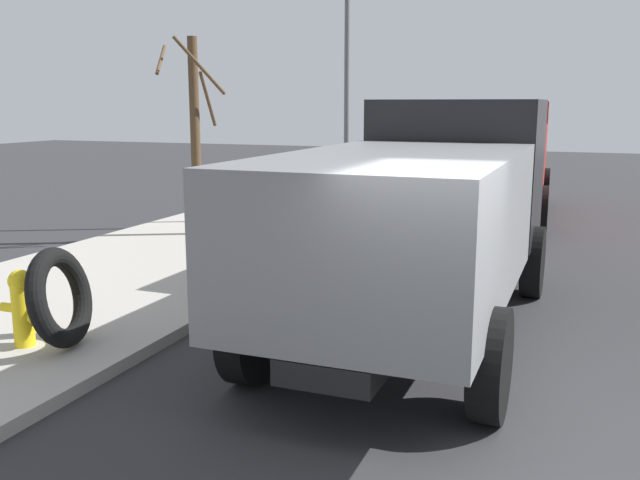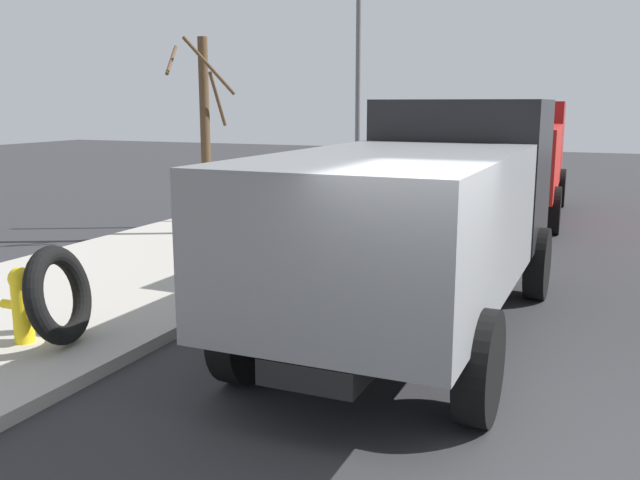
{
  "view_description": "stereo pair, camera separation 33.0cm",
  "coord_description": "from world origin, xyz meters",
  "px_view_note": "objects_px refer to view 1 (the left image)",
  "views": [
    {
      "loc": [
        -5.6,
        -0.65,
        2.94
      ],
      "look_at": [
        3.1,
        2.67,
        1.1
      ],
      "focal_mm": 38.93,
      "sensor_mm": 36.0,
      "label": 1
    },
    {
      "loc": [
        -5.48,
        -0.96,
        2.94
      ],
      "look_at": [
        3.1,
        2.67,
        1.1
      ],
      "focal_mm": 38.93,
      "sensor_mm": 36.0,
      "label": 2
    }
  ],
  "objects_px": {
    "street_light_pole": "(347,82)",
    "loose_tire": "(60,297)",
    "bare_tree": "(195,131)",
    "fire_hydrant": "(23,306)",
    "dump_truck_gray": "(424,208)",
    "dump_truck_red": "(496,154)"
  },
  "relations": [
    {
      "from": "street_light_pole",
      "to": "loose_tire",
      "type": "bearing_deg",
      "value": 179.25
    },
    {
      "from": "bare_tree",
      "to": "street_light_pole",
      "type": "xyz_separation_m",
      "value": [
        3.03,
        -2.36,
        1.07
      ]
    },
    {
      "from": "fire_hydrant",
      "to": "bare_tree",
      "type": "bearing_deg",
      "value": 14.49
    },
    {
      "from": "dump_truck_gray",
      "to": "fire_hydrant",
      "type": "bearing_deg",
      "value": 124.39
    },
    {
      "from": "loose_tire",
      "to": "street_light_pole",
      "type": "xyz_separation_m",
      "value": [
        9.83,
        -0.13,
        2.69
      ]
    },
    {
      "from": "bare_tree",
      "to": "street_light_pole",
      "type": "bearing_deg",
      "value": -37.93
    },
    {
      "from": "loose_tire",
      "to": "street_light_pole",
      "type": "height_order",
      "value": "street_light_pole"
    },
    {
      "from": "dump_truck_red",
      "to": "bare_tree",
      "type": "xyz_separation_m",
      "value": [
        -6.08,
        5.55,
        0.76
      ]
    },
    {
      "from": "loose_tire",
      "to": "bare_tree",
      "type": "distance_m",
      "value": 7.34
    },
    {
      "from": "fire_hydrant",
      "to": "dump_truck_gray",
      "type": "bearing_deg",
      "value": -55.61
    },
    {
      "from": "loose_tire",
      "to": "bare_tree",
      "type": "relative_size",
      "value": 0.28
    },
    {
      "from": "fire_hydrant",
      "to": "street_light_pole",
      "type": "height_order",
      "value": "street_light_pole"
    },
    {
      "from": "fire_hydrant",
      "to": "loose_tire",
      "type": "distance_m",
      "value": 0.48
    },
    {
      "from": "dump_truck_gray",
      "to": "bare_tree",
      "type": "relative_size",
      "value": 1.69
    },
    {
      "from": "fire_hydrant",
      "to": "dump_truck_red",
      "type": "distance_m",
      "value": 13.57
    },
    {
      "from": "loose_tire",
      "to": "dump_truck_red",
      "type": "distance_m",
      "value": 13.33
    },
    {
      "from": "street_light_pole",
      "to": "dump_truck_red",
      "type": "bearing_deg",
      "value": -46.22
    },
    {
      "from": "loose_tire",
      "to": "dump_truck_red",
      "type": "relative_size",
      "value": 0.17
    },
    {
      "from": "bare_tree",
      "to": "dump_truck_red",
      "type": "bearing_deg",
      "value": -42.35
    },
    {
      "from": "fire_hydrant",
      "to": "street_light_pole",
      "type": "relative_size",
      "value": 0.14
    },
    {
      "from": "fire_hydrant",
      "to": "dump_truck_gray",
      "type": "xyz_separation_m",
      "value": [
        2.79,
        -4.07,
        0.97
      ]
    },
    {
      "from": "loose_tire",
      "to": "street_light_pole",
      "type": "relative_size",
      "value": 0.18
    }
  ]
}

